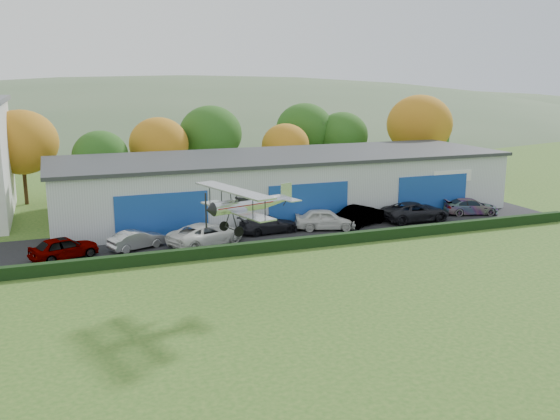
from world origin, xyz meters
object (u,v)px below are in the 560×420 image
object	(u,v)px
car_0	(64,248)
car_1	(137,239)
car_6	(415,212)
car_5	(362,215)
hangar	(282,183)
car_3	(269,224)
car_4	(325,219)
car_2	(206,234)
car_7	(471,206)
biplane	(247,203)

from	to	relation	value
car_0	car_1	bearing A→B (deg)	-102.67
car_0	car_6	xyz separation A→B (m)	(28.37, 0.96, 0.04)
car_1	car_5	size ratio (longest dim) A/B	0.82
hangar	car_5	size ratio (longest dim) A/B	8.05
car_3	car_4	world-z (taller)	car_4
car_5	car_6	world-z (taller)	car_5
car_3	car_5	bearing A→B (deg)	-95.06
car_2	car_4	world-z (taller)	car_4
car_0	car_7	size ratio (longest dim) A/B	0.94
car_4	car_7	bearing A→B (deg)	-69.34
car_0	car_2	bearing A→B (deg)	-111.25
car_5	hangar	bearing A→B (deg)	5.98
car_7	car_1	bearing A→B (deg)	107.03
car_1	car_5	bearing A→B (deg)	-109.30
car_2	car_5	world-z (taller)	car_5
biplane	car_2	bearing A→B (deg)	73.76
hangar	car_1	bearing A→B (deg)	-150.97
car_6	car_0	bearing A→B (deg)	93.42
car_0	biplane	distance (m)	14.87
car_7	car_0	bearing A→B (deg)	107.98
car_1	car_4	xyz separation A→B (m)	(15.00, 0.36, 0.16)
car_3	car_7	world-z (taller)	car_7
car_6	car_7	bearing A→B (deg)	-83.94
car_2	car_6	bearing A→B (deg)	-110.77
car_0	car_5	xyz separation A→B (m)	(23.46, 1.34, 0.06)
car_7	biplane	size ratio (longest dim) A/B	0.73
car_4	car_6	xyz separation A→B (m)	(8.41, -0.10, -0.03)
car_3	car_6	bearing A→B (deg)	-96.04
car_4	hangar	bearing A→B (deg)	25.30
car_5	car_1	bearing A→B (deg)	67.21
car_2	car_6	distance (m)	18.57
car_2	car_4	distance (m)	10.20
car_5	car_0	bearing A→B (deg)	68.50
car_3	car_6	distance (m)	13.10
car_7	hangar	bearing A→B (deg)	80.65
car_0	car_6	world-z (taller)	car_6
car_1	car_7	bearing A→B (deg)	-109.85
car_2	biplane	distance (m)	11.20
car_2	car_7	world-z (taller)	car_2
car_3	car_4	size ratio (longest dim) A/B	0.96
car_5	car_6	xyz separation A→B (m)	(4.92, -0.39, -0.02)
car_1	car_6	size ratio (longest dim) A/B	0.70
car_3	car_5	distance (m)	8.17
car_2	car_5	xyz separation A→B (m)	(13.62, 1.44, 0.02)
car_6	biplane	xyz separation A→B (m)	(-18.71, -11.38, 4.33)
car_0	car_4	xyz separation A→B (m)	(19.97, 1.06, 0.07)
car_1	car_7	xyz separation A→B (m)	(29.53, 0.75, 0.02)
car_2	biplane	bearing A→B (deg)	155.03
car_0	car_3	size ratio (longest dim) A/B	0.95
hangar	car_5	bearing A→B (deg)	-59.25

